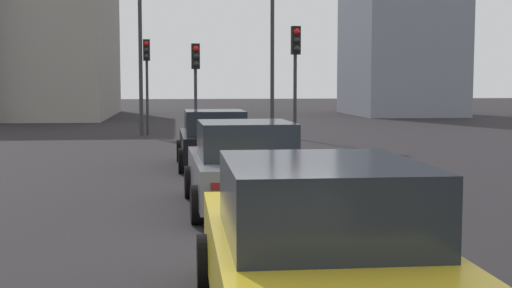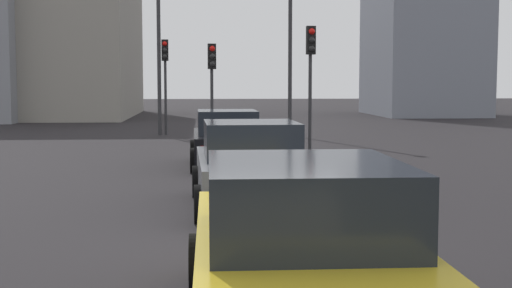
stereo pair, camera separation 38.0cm
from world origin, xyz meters
The scene contains 10 objects.
ground_plane centered at (0.00, 0.00, -0.10)m, with size 160.00×160.00×0.20m, color black.
car_black_lead centered at (9.24, 0.17, 0.74)m, with size 4.13×2.04×1.54m.
car_grey_second centered at (2.93, -0.04, 0.77)m, with size 4.25×2.16×1.60m.
car_yellow_third centered at (-3.58, -0.08, 0.78)m, with size 4.76×2.14×1.64m.
traffic_light_near_left centered at (20.70, 2.41, 2.93)m, with size 0.32×0.28×4.07m.
traffic_light_near_right centered at (15.60, 0.48, 2.63)m, with size 0.33×0.30×3.64m.
traffic_light_far_left centered at (12.72, -2.64, 2.92)m, with size 0.32×0.30×4.06m.
street_lamp_kerbside centered at (20.64, 2.67, 4.66)m, with size 0.56×0.36×8.00m.
street_lamp_far centered at (19.80, -2.84, 4.76)m, with size 0.56×0.36×8.18m.
building_facade_center centered at (37.35, 10.00, 5.51)m, with size 14.76×9.25×11.02m, color gray.
Camera 2 is at (-9.77, 0.79, 2.34)m, focal length 49.53 mm.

